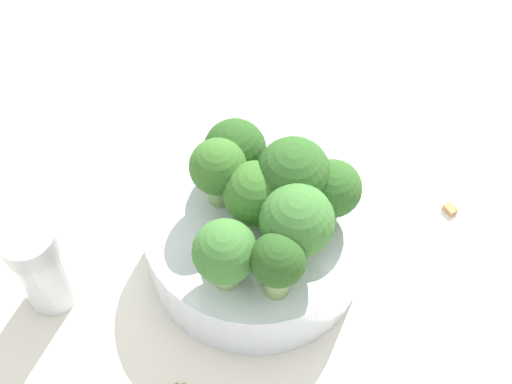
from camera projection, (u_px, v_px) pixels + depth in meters
ground_plane at (256, 257)px, 0.51m from camera, size 3.00×3.00×0.00m
bowl at (256, 239)px, 0.49m from camera, size 0.15×0.15×0.05m
broccoli_floret_0 at (292, 173)px, 0.45m from camera, size 0.05×0.05×0.06m
broccoli_floret_1 at (250, 198)px, 0.45m from camera, size 0.04×0.04×0.05m
broccoli_floret_2 at (218, 169)px, 0.46m from camera, size 0.04×0.04×0.05m
broccoli_floret_3 at (278, 263)px, 0.42m from camera, size 0.03×0.03×0.05m
broccoli_floret_4 at (232, 152)px, 0.47m from camera, size 0.04×0.04×0.05m
broccoli_floret_5 at (333, 189)px, 0.45m from camera, size 0.04×0.04×0.05m
broccoli_floret_6 at (297, 223)px, 0.43m from camera, size 0.05×0.05×0.06m
broccoli_floret_7 at (225, 254)px, 0.42m from camera, size 0.04×0.04×0.05m
pepper_shaker at (40, 266)px, 0.46m from camera, size 0.04×0.04×0.08m
almond_crumb_1 at (346, 182)px, 0.55m from camera, size 0.01×0.01×0.01m
almond_crumb_3 at (157, 191)px, 0.54m from camera, size 0.01×0.01×0.01m
almond_crumb_4 at (451, 207)px, 0.53m from camera, size 0.01×0.01×0.01m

